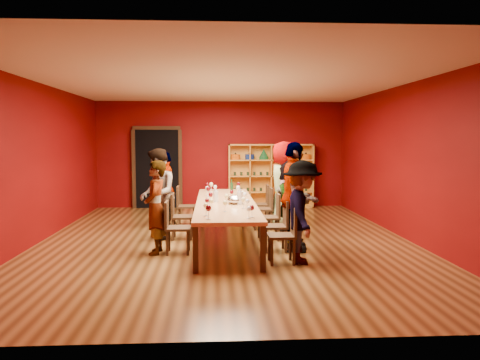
% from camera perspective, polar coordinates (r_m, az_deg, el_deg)
% --- Properties ---
extents(room_shell, '(7.10, 9.10, 3.04)m').
position_cam_1_polar(room_shell, '(8.85, -1.81, 2.17)').
color(room_shell, '#523215').
rests_on(room_shell, ground).
extents(tasting_table, '(1.10, 4.50, 0.75)m').
position_cam_1_polar(tasting_table, '(8.93, -1.79, -2.97)').
color(tasting_table, tan).
rests_on(tasting_table, ground).
extents(doorway, '(1.40, 0.17, 2.30)m').
position_cam_1_polar(doorway, '(13.39, -10.03, 1.44)').
color(doorway, black).
rests_on(doorway, ground).
extents(shelving_unit, '(2.40, 0.40, 1.80)m').
position_cam_1_polar(shelving_unit, '(13.29, 3.73, 0.88)').
color(shelving_unit, gold).
rests_on(shelving_unit, ground).
extents(chair_person_left_1, '(0.42, 0.42, 0.89)m').
position_cam_1_polar(chair_person_left_1, '(8.04, -8.13, -5.38)').
color(chair_person_left_1, black).
rests_on(chair_person_left_1, ground).
extents(person_left_1, '(0.43, 0.58, 1.58)m').
position_cam_1_polar(person_left_1, '(8.02, -10.24, -3.30)').
color(person_left_1, '#5377AC').
rests_on(person_left_1, ground).
extents(chair_person_left_2, '(0.42, 0.42, 0.89)m').
position_cam_1_polar(chair_person_left_2, '(9.17, -7.53, -4.08)').
color(chair_person_left_2, black).
rests_on(chair_person_left_2, ground).
extents(person_left_2, '(0.58, 0.91, 1.76)m').
position_cam_1_polar(person_left_2, '(9.16, -10.04, -1.69)').
color(person_left_2, '#151D39').
rests_on(person_left_2, ground).
extents(chair_person_left_4, '(0.42, 0.42, 0.89)m').
position_cam_1_polar(chair_person_left_4, '(10.57, -6.97, -2.87)').
color(chair_person_left_4, black).
rests_on(chair_person_left_4, ground).
extents(person_left_4, '(0.45, 0.98, 1.66)m').
position_cam_1_polar(person_left_4, '(10.56, -9.08, -1.07)').
color(person_left_4, '#4E4E53').
rests_on(person_left_4, ground).
extents(chair_person_right_0, '(0.42, 0.42, 0.89)m').
position_cam_1_polar(chair_person_right_0, '(7.38, 5.70, -6.29)').
color(chair_person_right_0, black).
rests_on(chair_person_right_0, ground).
extents(person_right_0, '(0.53, 1.08, 1.61)m').
position_cam_1_polar(person_right_0, '(7.36, 7.61, -3.88)').
color(person_right_0, silver).
rests_on(person_right_0, ground).
extents(chair_person_right_1, '(0.42, 0.42, 0.89)m').
position_cam_1_polar(chair_person_right_1, '(8.15, 4.82, -5.20)').
color(chair_person_right_1, black).
rests_on(chair_person_right_1, ground).
extents(person_right_1, '(0.65, 1.17, 1.89)m').
position_cam_1_polar(person_right_1, '(8.12, 6.57, -2.04)').
color(person_right_1, pink).
rests_on(person_right_1, ground).
extents(chair_person_right_2, '(0.42, 0.42, 0.89)m').
position_cam_1_polar(chair_person_right_2, '(9.05, 3.99, -4.18)').
color(chair_person_right_2, black).
rests_on(chair_person_right_2, ground).
extents(person_right_2, '(0.87, 1.48, 1.53)m').
position_cam_1_polar(person_right_2, '(9.06, 6.15, -2.45)').
color(person_right_2, silver).
rests_on(person_right_2, ground).
extents(chair_person_right_3, '(0.42, 0.42, 0.89)m').
position_cam_1_polar(chair_person_right_3, '(10.12, 3.21, -3.20)').
color(chair_person_right_3, black).
rests_on(chair_person_right_3, ground).
extents(person_right_3, '(0.68, 1.01, 1.89)m').
position_cam_1_polar(person_right_3, '(10.11, 5.38, -0.64)').
color(person_right_3, '#4A494E').
rests_on(person_right_3, ground).
extents(chair_person_right_4, '(0.42, 0.42, 0.89)m').
position_cam_1_polar(chair_person_right_4, '(10.81, 2.78, -2.66)').
color(chair_person_right_4, black).
rests_on(chair_person_right_4, ground).
extents(person_right_4, '(0.62, 0.73, 1.72)m').
position_cam_1_polar(person_right_4, '(10.82, 4.84, -0.73)').
color(person_right_4, beige).
rests_on(person_right_4, ground).
extents(wine_glass_0, '(0.08, 0.08, 0.20)m').
position_cam_1_polar(wine_glass_0, '(10.81, -0.17, -0.54)').
color(wine_glass_0, silver).
rests_on(wine_glass_0, tasting_table).
extents(wine_glass_1, '(0.08, 0.08, 0.19)m').
position_cam_1_polar(wine_glass_1, '(7.12, 1.45, -3.48)').
color(wine_glass_1, silver).
rests_on(wine_glass_1, tasting_table).
extents(wine_glass_2, '(0.08, 0.08, 0.21)m').
position_cam_1_polar(wine_glass_2, '(7.27, -4.15, -3.22)').
color(wine_glass_2, silver).
rests_on(wine_glass_2, tasting_table).
extents(wine_glass_3, '(0.09, 0.09, 0.21)m').
position_cam_1_polar(wine_glass_3, '(6.97, -3.87, -3.53)').
color(wine_glass_3, silver).
rests_on(wine_glass_3, tasting_table).
extents(wine_glass_4, '(0.07, 0.07, 0.18)m').
position_cam_1_polar(wine_glass_4, '(7.90, 0.91, -2.67)').
color(wine_glass_4, silver).
rests_on(wine_glass_4, tasting_table).
extents(wine_glass_5, '(0.08, 0.08, 0.19)m').
position_cam_1_polar(wine_glass_5, '(10.19, -3.05, -0.92)').
color(wine_glass_5, silver).
rests_on(wine_glass_5, tasting_table).
extents(wine_glass_6, '(0.09, 0.09, 0.21)m').
position_cam_1_polar(wine_glass_6, '(10.60, -3.53, -0.59)').
color(wine_glass_6, silver).
rests_on(wine_glass_6, tasting_table).
extents(wine_glass_7, '(0.08, 0.08, 0.20)m').
position_cam_1_polar(wine_glass_7, '(9.89, -4.01, -1.06)').
color(wine_glass_7, silver).
rests_on(wine_glass_7, tasting_table).
extents(wine_glass_8, '(0.08, 0.08, 0.19)m').
position_cam_1_polar(wine_glass_8, '(7.91, -3.53, -2.64)').
color(wine_glass_8, silver).
rests_on(wine_glass_8, tasting_table).
extents(wine_glass_9, '(0.07, 0.07, 0.18)m').
position_cam_1_polar(wine_glass_9, '(7.03, 1.09, -3.61)').
color(wine_glass_9, silver).
rests_on(wine_glass_9, tasting_table).
extents(wine_glass_10, '(0.09, 0.09, 0.22)m').
position_cam_1_polar(wine_glass_10, '(9.64, -3.90, -1.14)').
color(wine_glass_10, silver).
rests_on(wine_glass_10, tasting_table).
extents(wine_glass_11, '(0.07, 0.07, 0.18)m').
position_cam_1_polar(wine_glass_11, '(8.90, 0.59, -1.82)').
color(wine_glass_11, silver).
rests_on(wine_glass_11, tasting_table).
extents(wine_glass_12, '(0.08, 0.08, 0.19)m').
position_cam_1_polar(wine_glass_12, '(10.76, -4.02, -0.61)').
color(wine_glass_12, silver).
rests_on(wine_glass_12, tasting_table).
extents(wine_glass_13, '(0.08, 0.08, 0.19)m').
position_cam_1_polar(wine_glass_13, '(9.09, 0.36, -1.64)').
color(wine_glass_13, silver).
rests_on(wine_glass_13, tasting_table).
extents(wine_glass_14, '(0.08, 0.08, 0.19)m').
position_cam_1_polar(wine_glass_14, '(8.03, 0.45, -2.48)').
color(wine_glass_14, silver).
rests_on(wine_glass_14, tasting_table).
extents(wine_glass_15, '(0.08, 0.08, 0.20)m').
position_cam_1_polar(wine_glass_15, '(8.48, -1.65, -2.05)').
color(wine_glass_15, silver).
rests_on(wine_glass_15, tasting_table).
extents(wine_glass_16, '(0.08, 0.08, 0.19)m').
position_cam_1_polar(wine_glass_16, '(7.67, -1.84, -2.87)').
color(wine_glass_16, silver).
rests_on(wine_glass_16, tasting_table).
extents(wine_glass_17, '(0.08, 0.08, 0.20)m').
position_cam_1_polar(wine_glass_17, '(8.71, -3.60, -1.86)').
color(wine_glass_17, silver).
rests_on(wine_glass_17, tasting_table).
extents(wine_glass_18, '(0.07, 0.07, 0.18)m').
position_cam_1_polar(wine_glass_18, '(9.26, -1.02, -1.55)').
color(wine_glass_18, silver).
rests_on(wine_glass_18, tasting_table).
extents(wine_glass_19, '(0.09, 0.09, 0.22)m').
position_cam_1_polar(wine_glass_19, '(9.77, -0.23, -1.04)').
color(wine_glass_19, silver).
rests_on(wine_glass_19, tasting_table).
extents(wine_glass_20, '(0.07, 0.07, 0.18)m').
position_cam_1_polar(wine_glass_20, '(8.01, -4.03, -2.58)').
color(wine_glass_20, silver).
rests_on(wine_glass_20, tasting_table).
extents(spittoon_bowl, '(0.32, 0.32, 0.17)m').
position_cam_1_polar(spittoon_bowl, '(8.61, -0.54, -2.42)').
color(spittoon_bowl, '#B5B7BD').
rests_on(spittoon_bowl, tasting_table).
extents(carafe_a, '(0.12, 0.12, 0.24)m').
position_cam_1_polar(carafe_a, '(8.86, -2.98, -1.98)').
color(carafe_a, silver).
rests_on(carafe_a, tasting_table).
extents(carafe_b, '(0.14, 0.14, 0.28)m').
position_cam_1_polar(carafe_b, '(8.51, -0.03, -2.16)').
color(carafe_b, silver).
rests_on(carafe_b, tasting_table).
extents(wine_bottle, '(0.07, 0.07, 0.27)m').
position_cam_1_polar(wine_bottle, '(10.73, -1.02, -0.80)').
color(wine_bottle, '#133419').
rests_on(wine_bottle, tasting_table).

